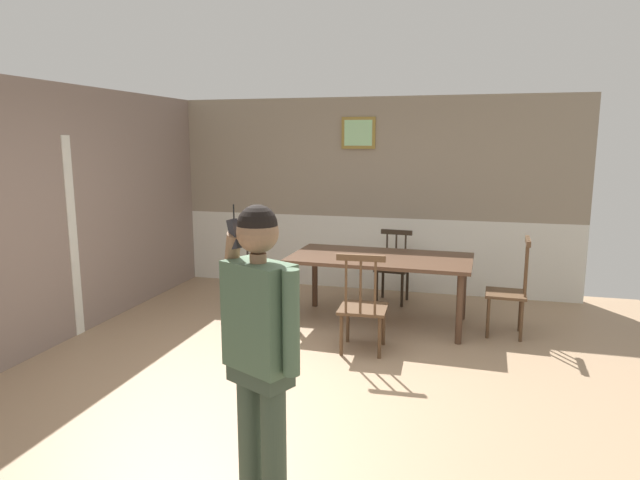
{
  "coord_description": "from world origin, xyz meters",
  "views": [
    {
      "loc": [
        1.28,
        -4.34,
        2.05
      ],
      "look_at": [
        0.29,
        -0.66,
        1.36
      ],
      "focal_mm": 31.25,
      "sensor_mm": 36.0,
      "label": 1
    }
  ],
  "objects_px": {
    "chair_opposite_corner": "(393,267)",
    "person_figure": "(261,339)",
    "chair_by_doorway": "(510,291)",
    "chair_near_window": "(265,274)",
    "chair_at_table_head": "(363,306)",
    "dining_table": "(380,263)"
  },
  "relations": [
    {
      "from": "dining_table",
      "to": "chair_at_table_head",
      "type": "height_order",
      "value": "chair_at_table_head"
    },
    {
      "from": "chair_at_table_head",
      "to": "chair_opposite_corner",
      "type": "xyz_separation_m",
      "value": [
        0.05,
        1.81,
        -0.01
      ]
    },
    {
      "from": "chair_at_table_head",
      "to": "person_figure",
      "type": "relative_size",
      "value": 0.58
    },
    {
      "from": "chair_near_window",
      "to": "chair_opposite_corner",
      "type": "height_order",
      "value": "chair_near_window"
    },
    {
      "from": "chair_near_window",
      "to": "chair_by_doorway",
      "type": "relative_size",
      "value": 0.98
    },
    {
      "from": "chair_near_window",
      "to": "person_figure",
      "type": "relative_size",
      "value": 0.6
    },
    {
      "from": "chair_near_window",
      "to": "chair_at_table_head",
      "type": "bearing_deg",
      "value": 58.3
    },
    {
      "from": "dining_table",
      "to": "chair_by_doorway",
      "type": "height_order",
      "value": "chair_by_doorway"
    },
    {
      "from": "chair_opposite_corner",
      "to": "person_figure",
      "type": "relative_size",
      "value": 0.53
    },
    {
      "from": "chair_near_window",
      "to": "chair_at_table_head",
      "type": "height_order",
      "value": "chair_near_window"
    },
    {
      "from": "chair_by_doorway",
      "to": "chair_opposite_corner",
      "type": "distance_m",
      "value": 1.65
    },
    {
      "from": "dining_table",
      "to": "chair_opposite_corner",
      "type": "bearing_deg",
      "value": 88.1
    },
    {
      "from": "chair_at_table_head",
      "to": "chair_opposite_corner",
      "type": "distance_m",
      "value": 1.81
    },
    {
      "from": "chair_at_table_head",
      "to": "chair_opposite_corner",
      "type": "relative_size",
      "value": 1.1
    },
    {
      "from": "chair_near_window",
      "to": "person_figure",
      "type": "bearing_deg",
      "value": 23.47
    },
    {
      "from": "dining_table",
      "to": "chair_by_doorway",
      "type": "xyz_separation_m",
      "value": [
        1.39,
        -0.04,
        -0.21
      ]
    },
    {
      "from": "dining_table",
      "to": "chair_at_table_head",
      "type": "xyz_separation_m",
      "value": [
        -0.02,
        -0.91,
        -0.23
      ]
    },
    {
      "from": "chair_by_doorway",
      "to": "person_figure",
      "type": "bearing_deg",
      "value": 158.08
    },
    {
      "from": "chair_near_window",
      "to": "person_figure",
      "type": "xyz_separation_m",
      "value": [
        1.26,
        -3.4,
        0.52
      ]
    },
    {
      "from": "dining_table",
      "to": "chair_opposite_corner",
      "type": "xyz_separation_m",
      "value": [
        0.03,
        0.9,
        -0.24
      ]
    },
    {
      "from": "person_figure",
      "to": "dining_table",
      "type": "bearing_deg",
      "value": -65.77
    },
    {
      "from": "chair_near_window",
      "to": "chair_by_doorway",
      "type": "xyz_separation_m",
      "value": [
        2.77,
        -0.09,
        0.01
      ]
    }
  ]
}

